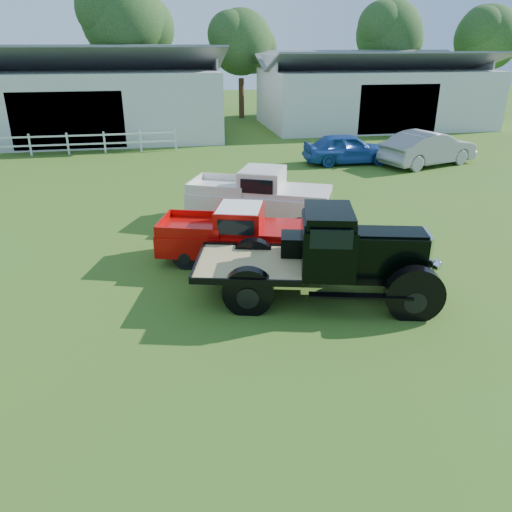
{
  "coord_description": "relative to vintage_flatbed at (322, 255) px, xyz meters",
  "views": [
    {
      "loc": [
        -1.86,
        -9.68,
        5.79
      ],
      "look_at": [
        0.2,
        1.2,
        1.05
      ],
      "focal_mm": 35.0,
      "sensor_mm": 36.0,
      "label": 1
    }
  ],
  "objects": [
    {
      "name": "misc_car_grey",
      "position": [
        9.78,
        12.91,
        -0.27
      ],
      "size": [
        5.57,
        3.4,
        1.73
      ],
      "primitive_type": "imported",
      "rotation": [
        0.0,
        0.0,
        1.89
      ],
      "color": "gray",
      "rests_on": "ground"
    },
    {
      "name": "shed_left",
      "position": [
        -8.73,
        25.21,
        1.67
      ],
      "size": [
        18.8,
        10.2,
        5.6
      ],
      "primitive_type": null,
      "color": "#B5B5B5",
      "rests_on": "ground"
    },
    {
      "name": "red_pickup",
      "position": [
        -1.67,
        2.59,
        -0.31
      ],
      "size": [
        4.83,
        3.02,
        1.65
      ],
      "primitive_type": null,
      "rotation": [
        0.0,
        0.0,
        -0.31
      ],
      "color": "#B30906",
      "rests_on": "ground"
    },
    {
      "name": "vintage_flatbed",
      "position": [
        0.0,
        0.0,
        0.0
      ],
      "size": [
        6.1,
        3.59,
        2.27
      ],
      "primitive_type": null,
      "rotation": [
        0.0,
        0.0,
        -0.25
      ],
      "color": "black",
      "rests_on": "ground"
    },
    {
      "name": "tree_e",
      "position": [
        24.27,
        31.21,
        3.62
      ],
      "size": [
        5.7,
        5.7,
        9.5
      ],
      "primitive_type": null,
      "color": "black",
      "rests_on": "ground"
    },
    {
      "name": "fence_rail",
      "position": [
        -9.73,
        19.21,
        -0.53
      ],
      "size": [
        14.2,
        0.16,
        1.2
      ],
      "primitive_type": null,
      "color": "white",
      "rests_on": "ground"
    },
    {
      "name": "tree_d",
      "position": [
        16.27,
        33.21,
        3.87
      ],
      "size": [
        6.0,
        6.0,
        10.0
      ],
      "primitive_type": null,
      "color": "black",
      "rests_on": "ground"
    },
    {
      "name": "shed_right",
      "position": [
        12.27,
        26.21,
        1.47
      ],
      "size": [
        16.8,
        9.2,
        5.2
      ],
      "primitive_type": null,
      "color": "#B5B5B5",
      "rests_on": "ground"
    },
    {
      "name": "tree_b",
      "position": [
        -5.73,
        33.21,
        4.62
      ],
      "size": [
        6.9,
        6.9,
        11.5
      ],
      "primitive_type": null,
      "color": "black",
      "rests_on": "ground"
    },
    {
      "name": "ground",
      "position": [
        -1.73,
        -0.79,
        -1.13
      ],
      "size": [
        120.0,
        120.0,
        0.0
      ],
      "primitive_type": "plane",
      "color": "#4A691D"
    },
    {
      "name": "misc_car_blue",
      "position": [
        5.9,
        14.06,
        -0.36
      ],
      "size": [
        4.64,
        2.02,
        1.56
      ],
      "primitive_type": "imported",
      "rotation": [
        0.0,
        0.0,
        1.53
      ],
      "color": "#224C9C",
      "rests_on": "ground"
    },
    {
      "name": "tree_c",
      "position": [
        3.27,
        32.21,
        3.37
      ],
      "size": [
        5.4,
        5.4,
        9.0
      ],
      "primitive_type": null,
      "color": "black",
      "rests_on": "ground"
    },
    {
      "name": "white_pickup",
      "position": [
        -0.37,
        5.86,
        -0.21
      ],
      "size": [
        5.38,
        3.84,
        1.84
      ],
      "primitive_type": null,
      "rotation": [
        0.0,
        0.0,
        -0.42
      ],
      "color": "silver",
      "rests_on": "ground"
    }
  ]
}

